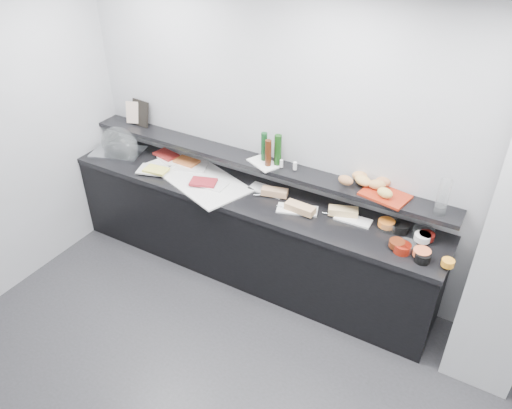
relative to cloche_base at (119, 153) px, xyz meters
The scene contains 54 objects.
back_wall 2.27m from the cloche_base, ahead, with size 5.00×0.02×2.70m, color #A9ABB0.
ceiling 3.29m from the cloche_base, 37.26° to the right, with size 5.00×5.00×0.00m, color white.
buffet_cabinet 1.58m from the cloche_base, ahead, with size 3.60×0.60×0.85m, color black.
counter_top 1.50m from the cloche_base, ahead, with size 3.62×0.62×0.05m, color black.
wall_shelf 1.53m from the cloche_base, ahead, with size 3.60×0.25×0.04m, color black.
cloche_base is the anchor object (origin of this frame).
cloche_dome 0.11m from the cloche_base, ahead, with size 0.48×0.31×0.34m, color white.
linen_runner 0.97m from the cloche_base, ahead, with size 1.08×0.51×0.01m, color silver.
platter_meat_a 0.57m from the cloche_base, 14.64° to the left, with size 0.26×0.18×0.01m, color white.
food_meat_a 0.51m from the cloche_base, 20.84° to the left, with size 0.24×0.15×0.02m, color maroon.
platter_salmon 0.83m from the cloche_base, ahead, with size 0.30×0.20×0.01m, color white.
food_salmon 0.76m from the cloche_base, 13.09° to the left, with size 0.23×0.15×0.02m, color #CF622A.
platter_cheese 0.55m from the cloche_base, 10.42° to the right, with size 0.30×0.20×0.01m, color silver.
food_cheese 0.60m from the cloche_base, 10.80° to the right, with size 0.23×0.14×0.02m, color #EAE25B.
platter_meat_b 1.18m from the cloche_base, ahead, with size 0.27×0.18×0.01m, color white.
food_meat_b 1.11m from the cloche_base, ahead, with size 0.24×0.15×0.02m, color maroon.
sandwich_plate_left 1.66m from the cloche_base, ahead, with size 0.33×0.14×0.01m, color white.
sandwich_food_left 1.76m from the cloche_base, ahead, with size 0.23×0.09×0.06m, color tan.
tongs_left 1.66m from the cloche_base, ahead, with size 0.01×0.01×0.16m, color silver.
sandwich_plate_mid 2.02m from the cloche_base, ahead, with size 0.35×0.15×0.01m, color white.
sandwich_food_mid 2.06m from the cloche_base, ahead, with size 0.26×0.10×0.06m, color tan.
tongs_mid 1.93m from the cloche_base, ahead, with size 0.01×0.01×0.16m, color #BBBEC2.
sandwich_plate_right 2.49m from the cloche_base, ahead, with size 0.30×0.13×0.01m, color white.
sandwich_food_right 2.39m from the cloche_base, ahead, with size 0.25×0.09×0.06m, color #E6BD79.
tongs_right 2.31m from the cloche_base, ahead, with size 0.01×0.01×0.16m, color silver.
bowl_glass_fruit 2.79m from the cloche_base, ahead, with size 0.16×0.16×0.07m, color white.
fill_glass_fruit 2.76m from the cloche_base, ahead, with size 0.13×0.13×0.05m, color orange.
bowl_black_jam 2.87m from the cloche_base, ahead, with size 0.14×0.14×0.07m, color black.
fill_black_jam 3.08m from the cloche_base, ahead, with size 0.12×0.12×0.05m, color #540F0C.
bowl_glass_cream 3.05m from the cloche_base, ahead, with size 0.18×0.18×0.07m, color silver.
fill_glass_cream 3.06m from the cloche_base, ahead, with size 0.13×0.13×0.05m, color white.
bowl_red_jam 2.96m from the cloche_base, ahead, with size 0.13×0.13×0.07m, color maroon.
fill_red_jam 2.91m from the cloche_base, ahead, with size 0.12×0.12×0.05m, color #59200C.
bowl_glass_salmon 2.98m from the cloche_base, ahead, with size 0.15×0.15×0.07m, color white.
fill_glass_salmon 3.10m from the cloche_base, ahead, with size 0.13×0.13×0.05m, color orange.
bowl_black_fruit 3.12m from the cloche_base, ahead, with size 0.12×0.12×0.07m, color black.
fill_black_fruit 3.30m from the cloche_base, ahead, with size 0.09×0.09×0.05m, color orange.
framed_print 0.46m from the cloche_base, 65.71° to the left, with size 0.21×0.02×0.26m, color black.
print_art 0.44m from the cloche_base, 73.94° to the left, with size 0.20×0.00×0.22m, color #C6A18F.
condiment_tray 1.62m from the cloche_base, ahead, with size 0.29×0.18×0.01m, color white.
bottle_green_a 1.63m from the cloche_base, ahead, with size 0.06×0.06×0.26m, color #103B19.
bottle_brown 1.70m from the cloche_base, ahead, with size 0.05×0.05×0.24m, color #3E1A0B.
bottle_green_b 1.77m from the cloche_base, ahead, with size 0.06×0.06×0.28m, color #123A10.
bottle_hot 1.67m from the cloche_base, ahead, with size 0.05×0.05×0.18m, color #A3200B.
shaker_salt 1.80m from the cloche_base, ahead, with size 0.03×0.03×0.07m, color silver.
shaker_pepper 1.92m from the cloche_base, ahead, with size 0.04×0.04×0.07m, color white.
bread_tray 2.71m from the cloche_base, ahead, with size 0.36×0.25×0.02m, color #A02711.
bread_roll_nw 2.47m from the cloche_base, ahead, with size 0.13×0.08×0.08m, color tan.
bread_roll_n 2.51m from the cloche_base, ahead, with size 0.16×0.10×0.08m, color tan.
bread_roll_ne 2.67m from the cloche_base, ahead, with size 0.12×0.08×0.08m, color #B77346.
bread_roll_sw 2.39m from the cloche_base, ahead, with size 0.13×0.08×0.08m, color #AC6F41.
bread_roll_s 2.72m from the cloche_base, ahead, with size 0.13×0.08×0.08m, color gold.
bread_roll_mide 2.63m from the cloche_base, ahead, with size 0.14×0.09×0.08m, color #BC8647.
carafe 3.15m from the cloche_base, ahead, with size 0.09×0.09×0.30m, color silver.
Camera 1 is at (1.28, -1.53, 3.30)m, focal length 35.00 mm.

